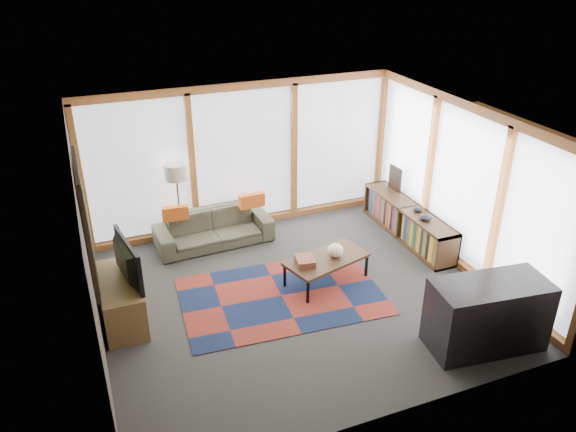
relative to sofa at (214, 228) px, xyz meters
name	(u,v)px	position (x,y,z in m)	size (l,w,h in m)	color
ground	(298,294)	(0.74, -1.95, -0.28)	(5.50, 5.50, 0.00)	#2A2A27
room_envelope	(315,179)	(1.23, -1.39, 1.26)	(5.52, 5.02, 2.62)	#41392E
rug	(282,296)	(0.50, -1.90, -0.28)	(2.88, 1.85, 0.01)	maroon
sofa	(214,228)	(0.00, 0.00, 0.00)	(1.95, 0.76, 0.57)	#373A2A
pillow_left	(175,213)	(-0.62, 0.00, 0.40)	(0.42, 0.13, 0.23)	#D4571A
pillow_right	(252,200)	(0.69, 0.00, 0.40)	(0.44, 0.13, 0.24)	#D4571A
floor_lamp	(179,206)	(-0.53, 0.10, 0.46)	(0.37, 0.37, 1.49)	#312017
coffee_table	(326,270)	(1.26, -1.78, -0.08)	(1.24, 0.62, 0.41)	#352514
book_stack	(305,261)	(0.89, -1.83, 0.18)	(0.25, 0.32, 0.11)	brown
vase	(335,250)	(1.40, -1.79, 0.23)	(0.24, 0.24, 0.21)	silver
bookshelf	(408,222)	(3.17, -1.02, 0.01)	(0.43, 2.34, 0.58)	#352514
bowl_a	(426,217)	(3.13, -1.55, 0.35)	(0.20, 0.20, 0.10)	black
bowl_b	(418,209)	(3.20, -1.23, 0.34)	(0.16, 0.16, 0.08)	black
shelf_picture	(395,178)	(3.31, -0.29, 0.52)	(0.04, 0.33, 0.44)	black
tv_console	(121,300)	(-1.70, -1.61, 0.03)	(0.52, 1.25, 0.62)	brown
television	(121,262)	(-1.64, -1.65, 0.64)	(1.02, 0.13, 0.59)	black
bar_counter	(487,315)	(2.51, -3.85, 0.17)	(1.45, 0.67, 0.92)	black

